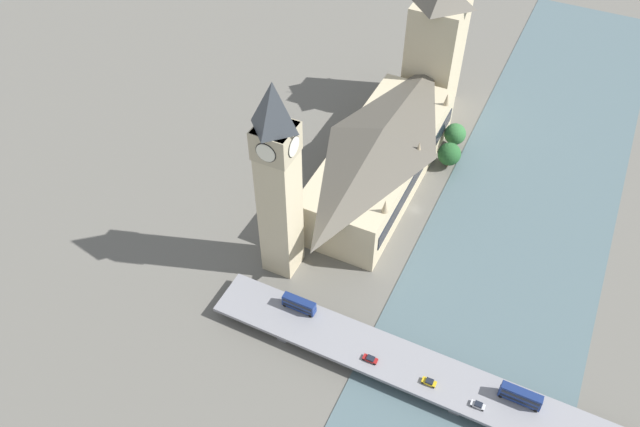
% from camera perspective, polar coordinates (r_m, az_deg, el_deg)
% --- Properties ---
extents(ground_plane, '(600.00, 600.00, 0.00)m').
position_cam_1_polar(ground_plane, '(227.86, 8.70, 0.37)').
color(ground_plane, '#605E56').
extents(river_water, '(60.21, 360.00, 0.30)m').
position_cam_1_polar(river_water, '(224.62, 17.36, -2.48)').
color(river_water, '#4C6066').
rests_on(river_water, ground_plane).
extents(parliament_hall, '(29.41, 83.30, 25.22)m').
position_cam_1_polar(parliament_hall, '(228.57, 5.60, 5.23)').
color(parliament_hall, '#C1B28E').
rests_on(parliament_hall, ground_plane).
extents(clock_tower, '(11.54, 11.54, 71.50)m').
position_cam_1_polar(clock_tower, '(180.98, -3.85, 3.21)').
color(clock_tower, '#C1B28E').
rests_on(clock_tower, ground_plane).
extents(victoria_tower, '(19.89, 19.89, 59.20)m').
position_cam_1_polar(victoria_tower, '(263.50, 10.49, 14.80)').
color(victoria_tower, '#C1B28E').
rests_on(victoria_tower, ground_plane).
extents(road_bridge, '(152.43, 15.12, 4.32)m').
position_cam_1_polar(road_bridge, '(183.00, 12.86, -15.38)').
color(road_bridge, slate).
rests_on(road_bridge, ground_plane).
extents(double_decker_bus_lead, '(10.64, 2.65, 4.61)m').
position_cam_1_polar(double_decker_bus_lead, '(189.92, -1.93, -8.25)').
color(double_decker_bus_lead, navy).
rests_on(double_decker_bus_lead, road_bridge).
extents(double_decker_bus_rear, '(11.34, 2.62, 4.97)m').
position_cam_1_polar(double_decker_bus_rear, '(181.87, 17.88, -15.58)').
color(double_decker_bus_rear, navy).
rests_on(double_decker_bus_rear, road_bridge).
extents(car_northbound_mid, '(4.31, 1.88, 1.37)m').
position_cam_1_polar(car_northbound_mid, '(182.18, 4.63, -13.11)').
color(car_northbound_mid, maroon).
rests_on(car_northbound_mid, road_bridge).
extents(car_southbound_lead, '(3.95, 1.78, 1.37)m').
position_cam_1_polar(car_southbound_lead, '(179.92, 14.25, -16.60)').
color(car_southbound_lead, silver).
rests_on(car_southbound_lead, road_bridge).
extents(car_southbound_mid, '(4.04, 1.85, 1.55)m').
position_cam_1_polar(car_southbound_mid, '(180.47, 9.95, -14.93)').
color(car_southbound_mid, gold).
rests_on(car_southbound_mid, road_bridge).
extents(tree_embankment_near, '(8.87, 8.87, 10.41)m').
position_cam_1_polar(tree_embankment_near, '(243.57, 11.74, 5.34)').
color(tree_embankment_near, brown).
rests_on(tree_embankment_near, ground_plane).
extents(tree_embankment_mid, '(8.48, 8.48, 10.89)m').
position_cam_1_polar(tree_embankment_mid, '(252.44, 12.25, 7.11)').
color(tree_embankment_mid, brown).
rests_on(tree_embankment_mid, ground_plane).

